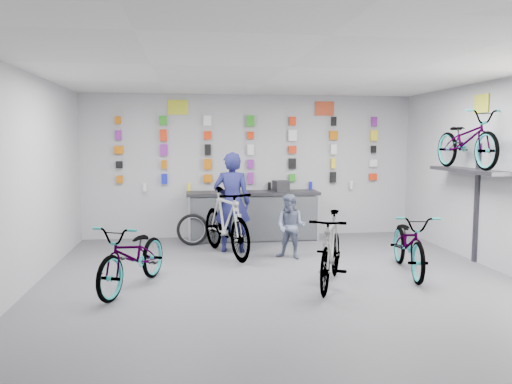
{
  "coord_description": "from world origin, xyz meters",
  "views": [
    {
      "loc": [
        -1.3,
        -6.51,
        2.06
      ],
      "look_at": [
        -0.23,
        1.4,
        1.22
      ],
      "focal_mm": 35.0,
      "sensor_mm": 36.0,
      "label": 1
    }
  ],
  "objects": [
    {
      "name": "floor",
      "position": [
        0.0,
        0.0,
        0.0
      ],
      "size": [
        8.0,
        8.0,
        0.0
      ],
      "primitive_type": "plane",
      "color": "#515157",
      "rests_on": "ground"
    },
    {
      "name": "ceiling",
      "position": [
        0.0,
        0.0,
        3.0
      ],
      "size": [
        8.0,
        8.0,
        0.0
      ],
      "primitive_type": "plane",
      "rotation": [
        3.14,
        0.0,
        0.0
      ],
      "color": "white",
      "rests_on": "wall_back"
    },
    {
      "name": "wall_back",
      "position": [
        0.0,
        4.0,
        1.5
      ],
      "size": [
        7.0,
        0.0,
        7.0
      ],
      "primitive_type": "plane",
      "rotation": [
        1.57,
        0.0,
        0.0
      ],
      "color": "#AFAFB1",
      "rests_on": "floor"
    },
    {
      "name": "wall_front",
      "position": [
        0.0,
        -4.0,
        1.5
      ],
      "size": [
        7.0,
        0.0,
        7.0
      ],
      "primitive_type": "plane",
      "rotation": [
        -1.57,
        0.0,
        0.0
      ],
      "color": "#AFAFB1",
      "rests_on": "floor"
    },
    {
      "name": "wall_left",
      "position": [
        -3.5,
        0.0,
        1.5
      ],
      "size": [
        0.0,
        8.0,
        8.0
      ],
      "primitive_type": "plane",
      "rotation": [
        1.57,
        0.0,
        1.57
      ],
      "color": "#AFAFB1",
      "rests_on": "floor"
    },
    {
      "name": "counter",
      "position": [
        0.0,
        3.54,
        0.49
      ],
      "size": [
        2.7,
        0.66,
        1.0
      ],
      "color": "black",
      "rests_on": "floor"
    },
    {
      "name": "merch_wall",
      "position": [
        0.02,
        3.93,
        1.81
      ],
      "size": [
        5.57,
        0.08,
        1.57
      ],
      "color": "#CF6407",
      "rests_on": "wall_back"
    },
    {
      "name": "wall_bracket",
      "position": [
        3.33,
        1.2,
        1.46
      ],
      "size": [
        0.39,
        1.9,
        2.0
      ],
      "color": "#333338",
      "rests_on": "wall_right"
    },
    {
      "name": "sign_left",
      "position": [
        -1.5,
        3.98,
        2.72
      ],
      "size": [
        0.42,
        0.02,
        0.3
      ],
      "primitive_type": "cube",
      "color": "yellow",
      "rests_on": "wall_back"
    },
    {
      "name": "sign_right",
      "position": [
        1.6,
        3.98,
        2.72
      ],
      "size": [
        0.42,
        0.02,
        0.3
      ],
      "primitive_type": "cube",
      "color": "#CF4826",
      "rests_on": "wall_back"
    },
    {
      "name": "sign_side",
      "position": [
        3.48,
        1.2,
        2.65
      ],
      "size": [
        0.02,
        0.4,
        0.3
      ],
      "primitive_type": "cube",
      "color": "yellow",
      "rests_on": "wall_right"
    },
    {
      "name": "bike_left",
      "position": [
        -2.06,
        0.39,
        0.47
      ],
      "size": [
        1.26,
        1.89,
        0.94
      ],
      "primitive_type": "imported",
      "rotation": [
        0.0,
        0.0,
        -0.39
      ],
      "color": "gray",
      "rests_on": "floor"
    },
    {
      "name": "bike_center",
      "position": [
        0.66,
        0.15,
        0.52
      ],
      "size": [
        1.16,
        1.79,
        1.05
      ],
      "primitive_type": "imported",
      "rotation": [
        0.0,
        0.0,
        -0.42
      ],
      "color": "gray",
      "rests_on": "floor"
    },
    {
      "name": "bike_right",
      "position": [
        2.06,
        0.65,
        0.48
      ],
      "size": [
        0.97,
        1.91,
        0.96
      ],
      "primitive_type": "imported",
      "rotation": [
        0.0,
        0.0,
        -0.19
      ],
      "color": "gray",
      "rests_on": "floor"
    },
    {
      "name": "bike_service",
      "position": [
        -0.65,
        2.24,
        0.6
      ],
      "size": [
        1.17,
        2.08,
        1.21
      ],
      "primitive_type": "imported",
      "rotation": [
        0.0,
        0.0,
        0.32
      ],
      "color": "gray",
      "rests_on": "floor"
    },
    {
      "name": "bike_wall",
      "position": [
        3.25,
        1.2,
        2.05
      ],
      "size": [
        0.63,
        1.8,
        0.95
      ],
      "primitive_type": "imported",
      "color": "gray",
      "rests_on": "wall_bracket"
    },
    {
      "name": "clerk",
      "position": [
        -0.52,
        2.5,
        0.92
      ],
      "size": [
        0.75,
        0.57,
        1.84
      ],
      "primitive_type": "imported",
      "rotation": [
        0.0,
        0.0,
        2.94
      ],
      "color": "#181A4C",
      "rests_on": "floor"
    },
    {
      "name": "customer",
      "position": [
        0.44,
        1.84,
        0.56
      ],
      "size": [
        0.69,
        0.65,
        1.12
      ],
      "primitive_type": "imported",
      "rotation": [
        0.0,
        0.0,
        -0.56
      ],
      "color": "slate",
      "rests_on": "floor"
    },
    {
      "name": "spare_wheel",
      "position": [
        -1.24,
        3.17,
        0.31
      ],
      "size": [
        0.62,
        0.12,
        0.62
      ],
      "rotation": [
        0.0,
        0.0,
        0.0
      ],
      "color": "black",
      "rests_on": "floor"
    },
    {
      "name": "register",
      "position": [
        0.58,
        3.55,
        1.11
      ],
      "size": [
        0.33,
        0.35,
        0.22
      ],
      "primitive_type": "cube",
      "rotation": [
        0.0,
        0.0,
        0.19
      ],
      "color": "black",
      "rests_on": "counter"
    }
  ]
}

